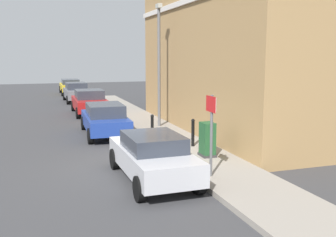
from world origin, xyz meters
TOP-DOWN VIEW (x-y plane):
  - ground at (0.00, 0.00)m, footprint 80.00×80.00m
  - sidewalk at (2.08, 6.00)m, footprint 2.23×30.00m
  - corner_building at (7.00, 4.53)m, footprint 7.71×13.05m
  - car_silver at (-0.10, -1.61)m, footprint 1.83×4.08m
  - car_blue at (-0.31, 5.15)m, footprint 1.93×4.32m
  - car_red at (-0.10, 11.85)m, footprint 1.95×4.30m
  - car_grey at (-0.22, 18.56)m, footprint 1.85×4.03m
  - car_yellow at (-0.14, 24.93)m, footprint 1.84×4.44m
  - utility_cabinet at (2.25, -0.14)m, footprint 0.46×0.61m
  - bollard_near_cabinet at (2.35, 1.39)m, footprint 0.14×0.14m
  - bollard_far_kerb at (1.22, 2.91)m, footprint 0.14×0.14m
  - street_sign at (1.42, -2.21)m, footprint 0.08×0.60m
  - lamppost at (2.43, 5.86)m, footprint 0.20×0.44m

SIDE VIEW (x-z plane):
  - ground at x=0.00m, z-range 0.00..0.00m
  - sidewalk at x=2.08m, z-range 0.00..0.15m
  - utility_cabinet at x=2.25m, z-range 0.11..1.26m
  - bollard_near_cabinet at x=2.35m, z-range 0.19..1.22m
  - bollard_far_kerb at x=1.22m, z-range 0.19..1.22m
  - car_silver at x=-0.10m, z-range 0.04..1.39m
  - car_yellow at x=-0.14m, z-range 0.05..1.40m
  - car_blue at x=-0.31m, z-range 0.03..1.46m
  - car_red at x=-0.10m, z-range 0.02..1.49m
  - car_grey at x=-0.22m, z-range 0.02..1.49m
  - street_sign at x=1.42m, z-range 0.51..2.81m
  - lamppost at x=2.43m, z-range 0.44..6.16m
  - corner_building at x=7.00m, z-range 0.00..9.24m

